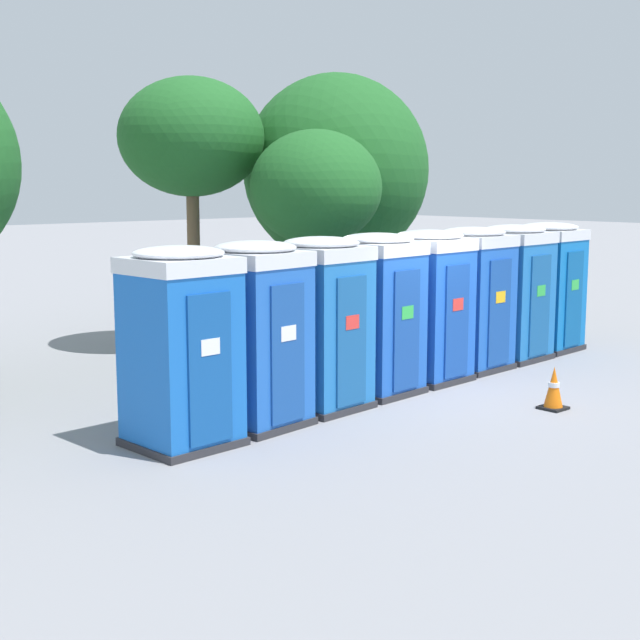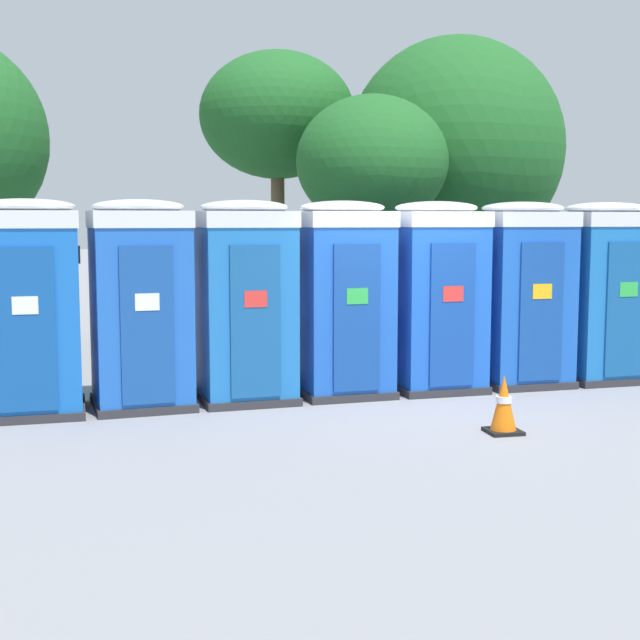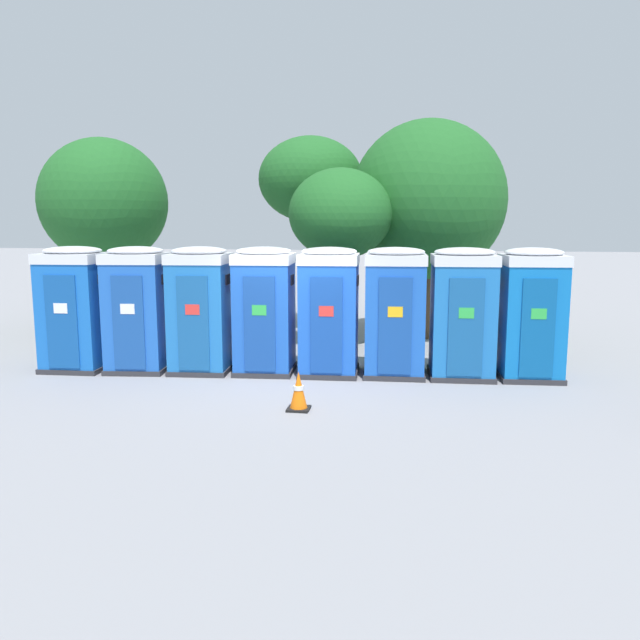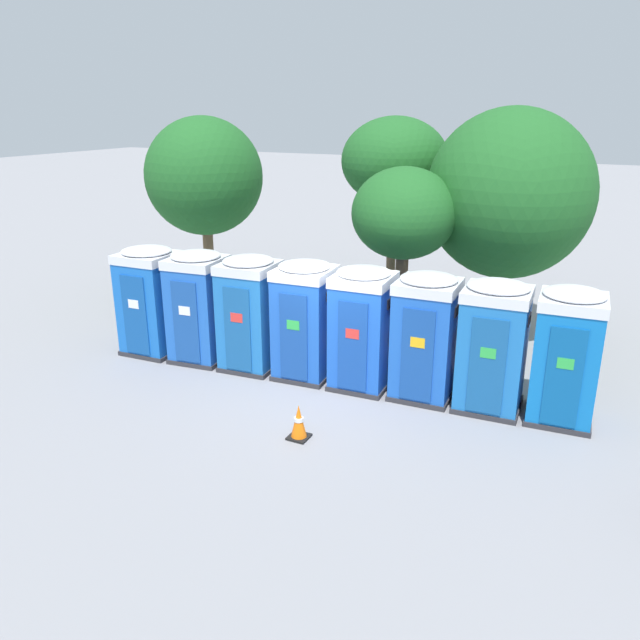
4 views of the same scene
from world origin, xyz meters
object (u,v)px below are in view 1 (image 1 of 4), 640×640
(portapotty_1, at_px, (257,333))
(portapotty_2, at_px, (322,323))
(portapotty_0, at_px, (181,346))
(street_tree_3, at_px, (336,170))
(portapotty_5, at_px, (472,298))
(portapotty_6, at_px, (513,292))
(street_tree_2, at_px, (316,189))
(traffic_cone, at_px, (554,389))
(portapotty_4, at_px, (429,305))
(portapotty_7, at_px, (548,286))
(street_tree_1, at_px, (191,138))
(portapotty_3, at_px, (378,313))

(portapotty_1, xyz_separation_m, portapotty_2, (1.30, 0.11, 0.00))
(portapotty_0, relative_size, street_tree_3, 0.45)
(portapotty_5, xyz_separation_m, portapotty_6, (1.30, 0.05, -0.00))
(portapotty_0, relative_size, street_tree_2, 0.59)
(street_tree_2, bearing_deg, traffic_cone, -90.11)
(portapotty_2, bearing_deg, portapotty_4, 3.98)
(portapotty_6, bearing_deg, portapotty_2, -176.24)
(portapotty_4, height_order, portapotty_7, same)
(portapotty_2, bearing_deg, street_tree_2, 49.17)
(street_tree_1, distance_m, traffic_cone, 8.59)
(traffic_cone, bearing_deg, portapotty_0, 157.12)
(street_tree_2, height_order, street_tree_3, street_tree_3)
(portapotty_5, relative_size, street_tree_3, 0.45)
(portapotty_2, relative_size, portapotty_4, 1.00)
(traffic_cone, bearing_deg, portapotty_1, 149.10)
(portapotty_3, distance_m, portapotty_6, 3.91)
(portapotty_1, bearing_deg, street_tree_1, 63.64)
(portapotty_5, bearing_deg, street_tree_2, 118.79)
(portapotty_4, height_order, street_tree_2, street_tree_2)
(street_tree_1, height_order, street_tree_3, street_tree_3)
(portapotty_2, xyz_separation_m, portapotty_4, (2.60, 0.18, 0.00))
(portapotty_6, height_order, street_tree_3, street_tree_3)
(portapotty_3, height_order, street_tree_1, street_tree_1)
(portapotty_6, height_order, traffic_cone, portapotty_6)
(portapotty_3, height_order, portapotty_5, same)
(portapotty_4, bearing_deg, portapotty_5, 4.71)
(portapotty_5, bearing_deg, portapotty_6, 2.36)
(portapotty_1, distance_m, portapotty_4, 3.91)
(traffic_cone, bearing_deg, street_tree_1, 98.37)
(portapotty_3, relative_size, portapotty_4, 1.00)
(portapotty_1, relative_size, traffic_cone, 3.97)
(portapotty_0, height_order, portapotty_6, same)
(portapotty_2, height_order, portapotty_4, same)
(portapotty_0, height_order, portapotty_1, same)
(portapotty_2, distance_m, portapotty_6, 5.21)
(portapotty_4, xyz_separation_m, portapotty_7, (3.90, 0.26, -0.00))
(street_tree_3, relative_size, traffic_cone, 8.75)
(portapotty_1, height_order, portapotty_2, same)
(portapotty_1, xyz_separation_m, street_tree_3, (5.82, 4.61, 2.29))
(portapotty_2, xyz_separation_m, portapotty_6, (5.20, 0.34, -0.00))
(traffic_cone, bearing_deg, portapotty_7, 34.87)
(portapotty_1, height_order, portapotty_4, same)
(portapotty_4, height_order, street_tree_3, street_tree_3)
(portapotty_4, distance_m, street_tree_1, 5.95)
(portapotty_5, height_order, portapotty_7, same)
(portapotty_1, height_order, portapotty_3, same)
(portapotty_5, relative_size, portapotty_7, 1.00)
(portapotty_0, bearing_deg, portapotty_6, 4.17)
(portapotty_0, xyz_separation_m, portapotty_1, (1.30, 0.12, 0.00))
(portapotty_1, bearing_deg, portapotty_4, 4.26)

